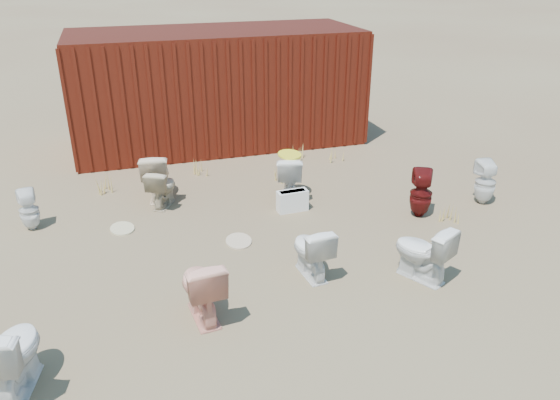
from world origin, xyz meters
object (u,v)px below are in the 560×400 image
object	(u,v)px
toilet_front_c	(311,250)
toilet_back_e	(485,182)
toilet_back_beige_right	(162,187)
shipping_container	(218,87)
toilet_front_maroon	(421,194)
toilet_front_e	(422,252)
loose_tank	(292,201)
toilet_back_yellowlid	(289,176)
toilet_front_pink	(201,287)
toilet_back_beige_left	(156,175)
toilet_back_a	(29,210)
toilet_front_a	(11,354)

from	to	relation	value
toilet_front_c	toilet_back_e	size ratio (longest dim) A/B	0.97
toilet_back_beige_right	toilet_back_e	xyz separation A→B (m)	(5.18, -1.48, 0.05)
shipping_container	toilet_back_e	bearing A→B (deg)	-51.75
toilet_front_maroon	toilet_front_e	xyz separation A→B (m)	(-0.94, -1.64, 0.00)
loose_tank	toilet_back_beige_right	bearing A→B (deg)	154.44
toilet_front_maroon	toilet_back_e	xyz separation A→B (m)	(1.28, 0.12, -0.01)
toilet_front_e	toilet_back_yellowlid	xyz separation A→B (m)	(-0.84, 2.94, -0.00)
toilet_front_pink	toilet_back_beige_left	world-z (taller)	toilet_back_beige_left
shipping_container	toilet_front_c	xyz separation A→B (m)	(0.05, -5.83, -0.84)
toilet_front_pink	toilet_front_e	distance (m)	2.85
shipping_container	loose_tank	xyz separation A→B (m)	(0.42, -3.91, -1.02)
toilet_back_a	toilet_front_pink	bearing A→B (deg)	113.99
toilet_front_a	toilet_front_c	xyz separation A→B (m)	(3.43, 1.10, -0.05)
toilet_front_pink	toilet_front_e	world-z (taller)	toilet_front_pink
toilet_front_e	toilet_back_a	xyz separation A→B (m)	(-4.98, 2.97, -0.07)
toilet_front_a	toilet_front_maroon	bearing A→B (deg)	-146.36
toilet_front_c	toilet_back_e	distance (m)	3.77
toilet_front_pink	loose_tank	distance (m)	3.06
toilet_front_a	toilet_front_pink	size ratio (longest dim) A/B	1.04
toilet_front_pink	toilet_back_a	distance (m)	3.65
toilet_back_yellowlid	toilet_back_e	xyz separation A→B (m)	(3.06, -1.19, -0.01)
toilet_front_a	toilet_back_beige_right	bearing A→B (deg)	-103.04
toilet_front_c	toilet_back_a	distance (m)	4.41
toilet_front_maroon	toilet_front_e	world-z (taller)	toilet_front_e
toilet_back_e	toilet_front_maroon	bearing A→B (deg)	12.87
toilet_front_e	toilet_back_beige_left	world-z (taller)	toilet_back_beige_left
toilet_front_maroon	toilet_back_beige_left	xyz separation A→B (m)	(-3.95, 1.95, 0.03)
toilet_front_a	toilet_front_pink	world-z (taller)	toilet_front_a
toilet_back_yellowlid	toilet_back_e	size ratio (longest dim) A/B	1.03
toilet_front_a	toilet_front_pink	distance (m)	2.02
toilet_back_a	toilet_back_yellowlid	distance (m)	4.14
toilet_back_beige_right	toilet_front_maroon	bearing A→B (deg)	-173.46
toilet_front_c	toilet_back_beige_right	distance (m)	3.18
toilet_back_beige_right	toilet_back_a	bearing A→B (deg)	36.26
toilet_front_pink	toilet_back_yellowlid	size ratio (longest dim) A/B	1.05
toilet_front_e	toilet_front_c	bearing A→B (deg)	-48.27
toilet_front_e	toilet_back_e	xyz separation A→B (m)	(2.22, 1.76, -0.01)
toilet_front_maroon	toilet_back_beige_left	world-z (taller)	toilet_back_beige_left
toilet_front_a	toilet_back_e	distance (m)	7.37
shipping_container	loose_tank	distance (m)	4.07
toilet_back_e	loose_tank	size ratio (longest dim) A/B	1.50
toilet_back_yellowlid	toilet_back_a	bearing A→B (deg)	17.00
toilet_front_pink	toilet_front_c	bearing A→B (deg)	-168.00
toilet_back_a	toilet_back_beige_left	bearing A→B (deg)	-174.33
toilet_front_a	toilet_front_e	bearing A→B (deg)	-160.58
toilet_front_pink	toilet_back_e	bearing A→B (deg)	-166.72
loose_tank	toilet_front_e	bearing A→B (deg)	-71.45
toilet_front_pink	loose_tank	world-z (taller)	toilet_front_pink
toilet_front_c	toilet_front_e	size ratio (longest dim) A/B	0.94
toilet_back_a	toilet_back_e	distance (m)	7.30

